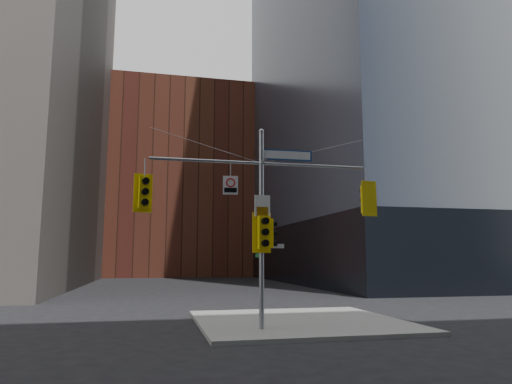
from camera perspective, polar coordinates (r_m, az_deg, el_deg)
name	(u,v)px	position (r m, az deg, el deg)	size (l,w,h in m)	color
ground	(277,344)	(14.57, 2.64, -18.45)	(160.00, 160.00, 0.00)	black
sidewalk_corner	(299,322)	(18.92, 5.38, -15.83)	(8.00, 8.00, 0.15)	gray
podium_ne	(442,254)	(55.78, 22.19, -7.21)	(36.40, 36.40, 6.00)	black
brick_midrise	(179,185)	(72.84, -9.60, 0.89)	(26.00, 20.00, 28.00)	brown
signal_assembly	(262,206)	(16.38, 0.70, -1.82)	(8.00, 0.80, 7.30)	#93959B
traffic_light_west_arm	(144,192)	(16.00, -13.83, -0.04)	(0.63, 0.58, 1.34)	yellow
traffic_light_east_arm	(366,199)	(17.82, 13.64, -0.87)	(0.63, 0.55, 1.33)	yellow
traffic_light_pole_side	(270,233)	(16.38, 1.80, -5.19)	(0.40, 0.34, 1.04)	yellow
traffic_light_pole_front	(263,232)	(16.04, 0.92, -5.06)	(0.68, 0.56, 1.42)	yellow
street_sign_blade	(286,155)	(16.94, 3.76, 4.62)	(1.98, 0.10, 0.39)	navy
regulatory_sign_arm	(230,185)	(16.23, -3.21, 0.93)	(0.54, 0.10, 0.67)	silver
regulatory_sign_pole	(262,206)	(16.26, 0.79, -1.80)	(0.59, 0.09, 0.77)	silver
street_blade_ew	(274,246)	(16.40, 2.24, -6.77)	(0.77, 0.06, 0.15)	silver
street_blade_ns	(259,255)	(16.72, 0.34, -7.93)	(0.09, 0.72, 0.14)	#145926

